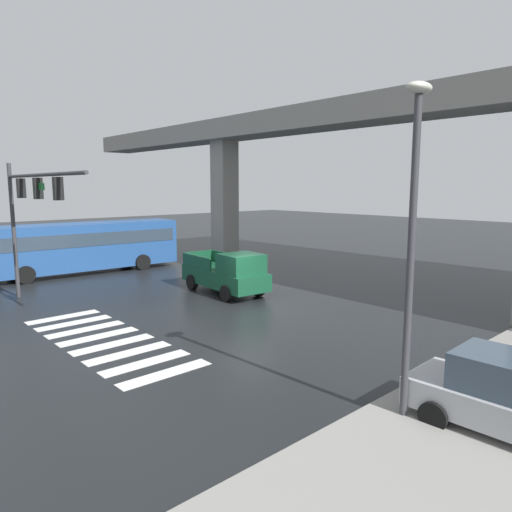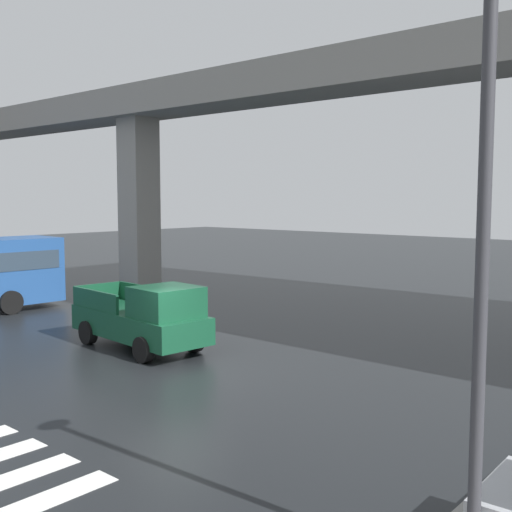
% 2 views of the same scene
% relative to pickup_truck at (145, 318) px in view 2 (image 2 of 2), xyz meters
% --- Properties ---
extents(ground_plane, '(120.00, 120.00, 0.00)m').
position_rel_pickup_truck_xyz_m(ground_plane, '(2.66, -1.30, -0.99)').
color(ground_plane, black).
extents(elevated_overpass, '(48.68, 2.34, 9.26)m').
position_rel_pickup_truck_xyz_m(elevated_overpass, '(2.66, 5.08, 6.90)').
color(elevated_overpass, gray).
rests_on(elevated_overpass, ground).
extents(pickup_truck, '(5.25, 2.43, 2.08)m').
position_rel_pickup_truck_xyz_m(pickup_truck, '(0.00, 0.00, 0.00)').
color(pickup_truck, '#14472D').
rests_on(pickup_truck, ground).
extents(street_lamp_near_corner, '(0.44, 0.70, 7.24)m').
position_rel_pickup_truck_xyz_m(street_lamp_near_corner, '(12.33, -4.91, 3.57)').
color(street_lamp_near_corner, '#38383D').
rests_on(street_lamp_near_corner, ground).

